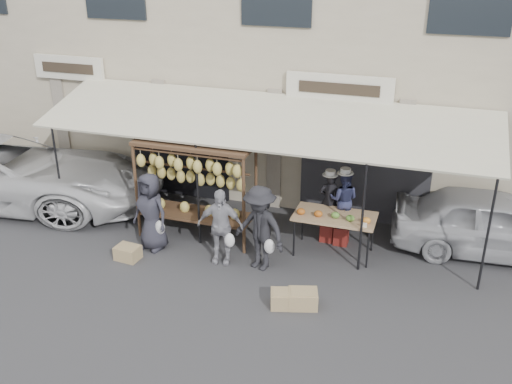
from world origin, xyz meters
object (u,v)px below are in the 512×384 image
banana_rack (194,172)px  produce_table (335,217)px  customer_mid (220,226)px  customer_right (260,228)px  vendor_right (344,200)px  vendor_left (329,199)px  crate_near_b (303,299)px  crate_near_a (284,299)px  crate_far (128,253)px  customer_left (151,212)px  sedan (493,223)px

banana_rack → produce_table: (3.06, 0.22, -0.71)m
customer_mid → customer_right: bearing=-9.1°
vendor_right → customer_right: (-1.40, -1.51, -0.17)m
vendor_left → vendor_right: size_ratio=0.94×
crate_near_b → customer_mid: bearing=152.8°
banana_rack → crate_near_a: banana_rack is taller
vendor_right → crate_far: 4.70m
banana_rack → crate_near_b: banana_rack is taller
customer_mid → crate_near_b: (2.02, -1.04, -0.65)m
vendor_left → crate_near_a: bearing=70.1°
vendor_left → vendor_right: 0.33m
customer_left → sedan: 7.22m
customer_mid → crate_near_a: size_ratio=3.26×
vendor_right → crate_near_a: bearing=75.9°
customer_mid → sedan: bearing=12.0°
banana_rack → customer_left: (-0.71, -0.74, -0.71)m
customer_left → sedan: size_ratio=0.42×
produce_table → crate_near_b: (-0.14, -2.06, -0.71)m
customer_right → crate_far: customer_right is taller
customer_left → crate_far: bearing=-101.2°
banana_rack → produce_table: size_ratio=1.53×
vendor_right → customer_left: customer_left is taller
customer_mid → crate_near_b: bearing=-36.9°
customer_left → crate_near_a: customer_left is taller
crate_near_b → sedan: bearing=43.8°
banana_rack → crate_far: (-0.98, -1.35, -1.43)m
banana_rack → vendor_right: size_ratio=2.02×
crate_far → customer_left: bearing=65.9°
customer_right → banana_rack: bearing=175.0°
vendor_left → crate_near_b: bearing=77.0°
produce_table → crate_far: size_ratio=3.47×
banana_rack → vendor_right: banana_rack is taller
banana_rack → customer_left: banana_rack is taller
vendor_left → sedan: (3.40, 0.55, -0.30)m
produce_table → crate_near_a: 2.32m
banana_rack → customer_right: 2.03m
customer_mid → crate_near_a: bearing=-43.6°
crate_near_b → vendor_right: bearing=85.0°
crate_near_b → sedan: (3.30, 3.16, 0.54)m
customer_mid → customer_right: customer_right is taller
crate_far → vendor_right: bearing=26.7°
crate_near_b → sedan: size_ratio=0.13×
produce_table → sedan: sedan is taller
customer_right → crate_near_b: customer_right is taller
produce_table → vendor_left: size_ratio=1.41×
customer_left → customer_right: size_ratio=0.96×
produce_table → vendor_right: size_ratio=1.32×
customer_right → crate_far: bearing=-149.1°
crate_far → crate_near_b: bearing=-7.1°
vendor_right → crate_near_b: 2.72m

